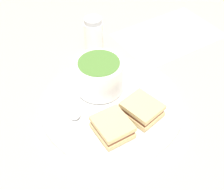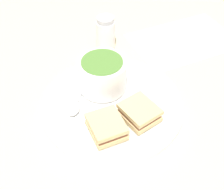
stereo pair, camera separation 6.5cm
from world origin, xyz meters
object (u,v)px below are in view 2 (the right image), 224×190
at_px(sandwich_half_far, 139,112).
at_px(salt_shaker, 106,33).
at_px(spoon, 75,106).
at_px(soup_bowl, 101,75).
at_px(sandwich_half_near, 107,127).

xyz_separation_m(sandwich_half_far, salt_shaker, (0.27, -0.04, 0.01)).
bearing_deg(spoon, soup_bowl, 151.22).
height_order(sandwich_half_far, salt_shaker, salt_shaker).
distance_m(soup_bowl, sandwich_half_near, 0.13).
relative_size(spoon, sandwich_half_near, 1.55).
distance_m(soup_bowl, spoon, 0.09).
bearing_deg(soup_bowl, sandwich_half_near, 162.64).
bearing_deg(sandwich_half_near, salt_shaker, -22.52).
bearing_deg(salt_shaker, sandwich_half_near, 157.48).
bearing_deg(sandwich_half_near, sandwich_half_far, -84.36).
bearing_deg(soup_bowl, spoon, 116.23).
bearing_deg(sandwich_half_far, salt_shaker, -8.54).
relative_size(soup_bowl, spoon, 0.94).
xyz_separation_m(soup_bowl, sandwich_half_far, (-0.11, -0.04, -0.02)).
height_order(spoon, salt_shaker, salt_shaker).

